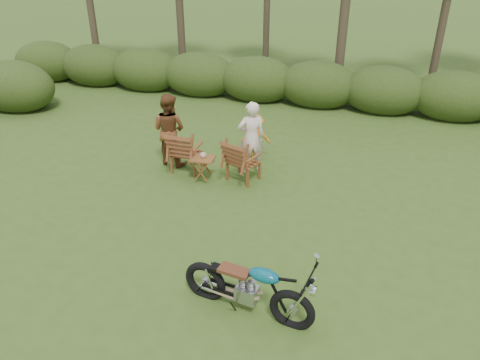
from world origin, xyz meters
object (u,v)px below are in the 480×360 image
(motorcycle, at_px, (247,309))
(adult_a, at_px, (251,171))
(lawn_chair_left, at_px, (187,170))
(cup, at_px, (203,155))
(side_table, at_px, (203,169))
(adult_b, at_px, (172,163))
(lawn_chair_right, at_px, (243,179))
(child, at_px, (255,157))

(motorcycle, relative_size, adult_a, 1.16)
(lawn_chair_left, height_order, cup, cup)
(motorcycle, bearing_deg, side_table, 128.55)
(adult_a, bearing_deg, adult_b, -24.73)
(lawn_chair_right, xyz_separation_m, side_table, (-0.87, -0.27, 0.27))
(lawn_chair_right, bearing_deg, child, -69.02)
(side_table, height_order, adult_a, adult_a)
(motorcycle, xyz_separation_m, lawn_chair_left, (-2.59, 3.97, 0.00))
(lawn_chair_left, bearing_deg, side_table, 146.38)
(cup, distance_m, child, 1.76)
(lawn_chair_left, bearing_deg, cup, 149.85)
(lawn_chair_right, xyz_separation_m, child, (-0.04, 1.21, 0.00))
(lawn_chair_right, distance_m, adult_b, 1.94)
(lawn_chair_right, xyz_separation_m, cup, (-0.86, -0.23, 0.60))
(child, bearing_deg, side_table, 48.11)
(adult_a, relative_size, adult_b, 0.99)
(adult_b, bearing_deg, cup, 161.64)
(side_table, xyz_separation_m, adult_b, (-1.05, 0.60, -0.27))
(lawn_chair_left, distance_m, side_table, 0.69)
(adult_b, relative_size, child, 1.56)
(lawn_chair_right, xyz_separation_m, adult_b, (-1.91, 0.33, 0.00))
(lawn_chair_right, bearing_deg, side_table, 36.47)
(lawn_chair_right, bearing_deg, motorcycle, 125.97)
(adult_a, bearing_deg, lawn_chair_left, -13.79)
(adult_b, bearing_deg, side_table, 159.80)
(adult_a, relative_size, child, 1.54)
(lawn_chair_right, relative_size, adult_a, 0.60)
(lawn_chair_right, height_order, side_table, side_table)
(motorcycle, distance_m, side_table, 4.18)
(lawn_chair_right, bearing_deg, lawn_chair_left, 16.19)
(side_table, height_order, child, child)
(adult_a, xyz_separation_m, child, (-0.10, 0.77, 0.00))
(adult_a, height_order, child, adult_a)
(cup, height_order, adult_b, adult_b)
(side_table, height_order, cup, cup)
(lawn_chair_left, height_order, side_table, side_table)
(motorcycle, distance_m, adult_a, 4.48)
(motorcycle, relative_size, adult_b, 1.14)
(side_table, bearing_deg, child, 60.85)
(motorcycle, distance_m, cup, 4.25)
(lawn_chair_left, relative_size, child, 0.94)
(lawn_chair_left, bearing_deg, child, -140.94)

